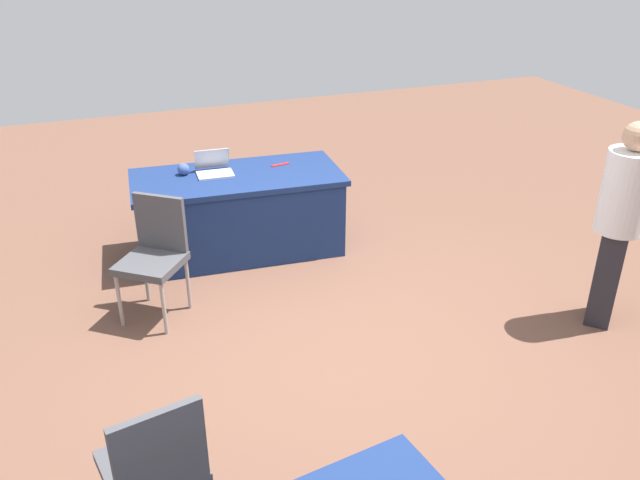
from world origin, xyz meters
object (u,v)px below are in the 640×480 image
chair_tucked_left (155,251)px  scissors_red (280,165)px  chair_near_front (155,465)px  person_organiser (620,217)px  laptop_silver (214,169)px  yarn_ball (183,169)px  table_foreground (239,213)px

chair_tucked_left → scissors_red: size_ratio=5.29×
chair_tucked_left → scissors_red: chair_tucked_left is taller
chair_near_front → scissors_red: size_ratio=5.27×
chair_near_front → person_organiser: size_ratio=0.60×
laptop_silver → scissors_red: bearing=-176.2°
chair_near_front → laptop_silver: 3.30m
yarn_ball → scissors_red: 0.89m
table_foreground → yarn_ball: (0.44, -0.17, 0.43)m
yarn_ball → laptop_silver: bearing=165.8°
chair_near_front → chair_tucked_left: chair_tucked_left is taller
table_foreground → person_organiser: (-2.30, 2.17, 0.50)m
laptop_silver → scissors_red: 0.62m
chair_near_front → chair_tucked_left: size_ratio=1.00×
laptop_silver → yarn_ball: bearing=-10.6°
table_foreground → chair_near_front: size_ratio=2.05×
person_organiser → laptop_silver: bearing=-84.8°
chair_near_front → scissors_red: 3.54m
chair_near_front → person_organiser: bearing=2.8°
chair_tucked_left → yarn_ball: 1.12m
chair_tucked_left → laptop_silver: size_ratio=2.84×
chair_tucked_left → laptop_silver: 1.19m
table_foreground → laptop_silver: (0.18, -0.11, 0.41)m
chair_near_front → scissors_red: (-1.62, -3.13, 0.21)m
laptop_silver → scissors_red: (-0.62, -0.00, -0.04)m
laptop_silver → yarn_ball: 0.27m
chair_tucked_left → scissors_red: (-1.32, -0.94, 0.21)m
yarn_ball → chair_tucked_left: bearing=67.0°
person_organiser → scissors_red: bearing=-93.1°
chair_near_front → yarn_ball: 3.29m
table_foreground → person_organiser: 3.20m
chair_tucked_left → chair_near_front: bearing=120.3°
chair_near_front → scissors_red: bearing=51.6°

